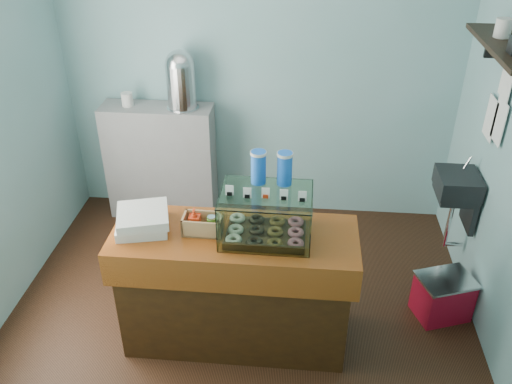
# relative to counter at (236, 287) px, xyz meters

# --- Properties ---
(ground) EXTENTS (3.50, 3.50, 0.00)m
(ground) POSITION_rel_counter_xyz_m (0.00, 0.25, -0.46)
(ground) COLOR black
(ground) RESTS_ON ground
(room_shell) EXTENTS (3.54, 3.04, 2.82)m
(room_shell) POSITION_rel_counter_xyz_m (0.03, 0.26, 1.25)
(room_shell) COLOR #73A7A7
(room_shell) RESTS_ON ground
(counter) EXTENTS (1.60, 0.60, 0.90)m
(counter) POSITION_rel_counter_xyz_m (0.00, 0.00, 0.00)
(counter) COLOR #3C200B
(counter) RESTS_ON ground
(back_shelf) EXTENTS (1.00, 0.32, 1.10)m
(back_shelf) POSITION_rel_counter_xyz_m (-0.90, 1.57, 0.09)
(back_shelf) COLOR gray
(back_shelf) RESTS_ON ground
(display_case) EXTENTS (0.58, 0.43, 0.53)m
(display_case) POSITION_rel_counter_xyz_m (0.21, 0.04, 0.62)
(display_case) COLOR black
(display_case) RESTS_ON counter
(condiment_crate) EXTENTS (0.25, 0.15, 0.17)m
(condiment_crate) POSITION_rel_counter_xyz_m (-0.21, 0.01, 0.50)
(condiment_crate) COLOR tan
(condiment_crate) RESTS_ON counter
(pastry_boxes) EXTENTS (0.40, 0.40, 0.13)m
(pastry_boxes) POSITION_rel_counter_xyz_m (-0.60, 0.02, 0.51)
(pastry_boxes) COLOR silver
(pastry_boxes) RESTS_ON counter
(coffee_urn) EXTENTS (0.28, 0.28, 0.52)m
(coffee_urn) POSITION_rel_counter_xyz_m (-0.65, 1.57, 0.91)
(coffee_urn) COLOR silver
(coffee_urn) RESTS_ON back_shelf
(red_cooler) EXTENTS (0.47, 0.41, 0.35)m
(red_cooler) POSITION_rel_counter_xyz_m (1.51, 0.36, -0.28)
(red_cooler) COLOR #AE0D26
(red_cooler) RESTS_ON ground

